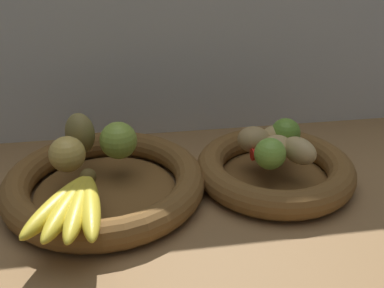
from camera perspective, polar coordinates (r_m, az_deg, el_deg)
ground_plane at (r=85.67cm, az=1.37°, el=-7.29°), size 140.00×90.00×3.00cm
back_wall at (r=102.44cm, az=-1.56°, el=16.06°), size 140.00×3.00×55.00cm
fruit_bowl_left at (r=85.03cm, az=-11.04°, el=-4.92°), size 37.32×37.32×5.37cm
fruit_bowl_right at (r=89.38cm, az=10.47°, el=-3.19°), size 30.92×30.92×5.37cm
apple_green_back at (r=85.85cm, az=-9.36°, el=0.46°), size 7.13×7.13×7.13cm
apple_golden_left at (r=83.41cm, az=-15.62°, el=-1.26°), size 6.57×6.57×6.57cm
pear_brown at (r=88.86cm, az=-14.08°, el=1.32°), size 7.91×8.20×8.24cm
banana_bunch_front at (r=71.99cm, az=-14.81°, el=-7.51°), size 12.86×19.45×3.20cm
potato_large at (r=87.05cm, az=10.74°, el=-0.34°), size 8.48×8.32×4.23cm
potato_small at (r=85.29cm, az=13.58°, el=-0.96°), size 7.50×8.67×4.97cm
potato_oblong at (r=88.21cm, az=7.87°, el=0.57°), size 7.85×7.44×5.08cm
potato_back at (r=91.51cm, az=11.06°, el=1.10°), size 8.84×6.18×4.48cm
lime_near at (r=82.49cm, az=9.92°, el=-1.23°), size 5.85×5.85×5.85cm
lime_far at (r=91.10cm, az=11.83°, el=1.40°), size 5.91×5.91×5.91cm
chili_pepper at (r=87.00cm, az=10.94°, el=-1.07°), size 10.59×2.55×2.38cm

